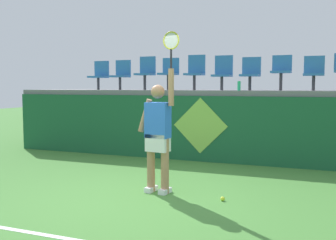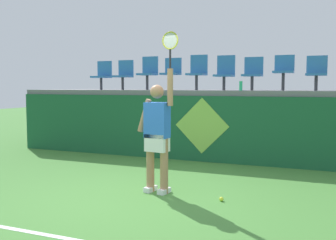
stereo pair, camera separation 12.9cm
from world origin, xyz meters
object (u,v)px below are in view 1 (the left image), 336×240
(tennis_ball, at_px, (223,199))
(stadium_chair_5, at_px, (223,72))
(tennis_player, at_px, (158,132))
(stadium_chair_1, at_px, (121,74))
(stadium_chair_4, at_px, (195,71))
(stadium_chair_0, at_px, (100,74))
(stadium_chair_6, at_px, (251,72))
(water_bottle, at_px, (239,86))
(stadium_chair_7, at_px, (281,70))
(stadium_chair_3, at_px, (169,72))
(stadium_chair_2, at_px, (146,71))
(stadium_chair_8, at_px, (314,71))

(tennis_ball, distance_m, stadium_chair_5, 4.32)
(tennis_player, xyz_separation_m, stadium_chair_1, (-2.60, 3.62, 1.07))
(stadium_chair_4, bearing_deg, stadium_chair_5, 0.13)
(stadium_chair_0, height_order, stadium_chair_6, same)
(tennis_ball, relative_size, stadium_chair_1, 0.08)
(tennis_ball, bearing_deg, stadium_chair_4, 113.53)
(water_bottle, height_order, stadium_chair_1, stadium_chair_1)
(stadium_chair_0, height_order, stadium_chair_4, stadium_chair_4)
(water_bottle, relative_size, stadium_chair_1, 0.26)
(stadium_chair_4, bearing_deg, tennis_ball, -66.47)
(stadium_chair_6, relative_size, stadium_chair_7, 0.97)
(stadium_chair_1, bearing_deg, stadium_chair_0, 179.97)
(tennis_player, xyz_separation_m, stadium_chair_7, (1.54, 3.61, 1.11))
(stadium_chair_4, xyz_separation_m, stadium_chair_7, (2.06, -0.01, -0.01))
(stadium_chair_3, bearing_deg, stadium_chair_2, 179.46)
(tennis_ball, relative_size, stadium_chair_5, 0.08)
(stadium_chair_3, distance_m, stadium_chair_5, 1.39)
(stadium_chair_0, distance_m, stadium_chair_4, 2.74)
(stadium_chair_3, height_order, stadium_chair_7, stadium_chair_3)
(stadium_chair_1, xyz_separation_m, stadium_chair_8, (4.83, -0.00, -0.01))
(stadium_chair_5, distance_m, stadium_chair_6, 0.67)
(stadium_chair_0, xyz_separation_m, stadium_chair_7, (4.80, -0.01, 0.05))
(stadium_chair_7, bearing_deg, stadium_chair_1, 179.91)
(stadium_chair_1, bearing_deg, tennis_ball, -45.12)
(tennis_player, distance_m, stadium_chair_2, 4.23)
(tennis_player, height_order, stadium_chair_8, tennis_player)
(stadium_chair_6, bearing_deg, stadium_chair_3, -179.90)
(stadium_chair_1, bearing_deg, tennis_player, -54.31)
(stadium_chair_2, xyz_separation_m, stadium_chair_8, (4.11, -0.00, -0.06))
(stadium_chair_3, bearing_deg, stadium_chair_5, 0.41)
(tennis_player, height_order, stadium_chair_0, tennis_player)
(stadium_chair_3, distance_m, stadium_chair_4, 0.69)
(water_bottle, xyz_separation_m, stadium_chair_8, (1.54, 0.65, 0.32))
(tennis_player, xyz_separation_m, water_bottle, (0.70, 2.97, 0.74))
(water_bottle, distance_m, stadium_chair_1, 3.37)
(stadium_chair_6, bearing_deg, tennis_ball, -86.15)
(stadium_chair_0, relative_size, stadium_chair_4, 0.90)
(stadium_chair_4, relative_size, stadium_chair_7, 1.08)
(tennis_player, xyz_separation_m, stadium_chair_3, (-1.22, 3.61, 1.10))
(stadium_chair_0, relative_size, stadium_chair_3, 0.96)
(water_bottle, xyz_separation_m, stadium_chair_0, (-3.96, 0.65, 0.32))
(stadium_chair_4, distance_m, stadium_chair_5, 0.69)
(stadium_chair_7, bearing_deg, stadium_chair_0, 179.92)
(stadium_chair_5, xyz_separation_m, stadium_chair_6, (0.67, -0.01, -0.02))
(water_bottle, bearing_deg, tennis_ball, -82.75)
(stadium_chair_5, distance_m, stadium_chair_7, 1.37)
(stadium_chair_4, bearing_deg, stadium_chair_2, -179.91)
(stadium_chair_2, bearing_deg, stadium_chair_0, -179.92)
(stadium_chair_2, height_order, stadium_chair_5, stadium_chair_2)
(stadium_chair_2, bearing_deg, stadium_chair_6, -0.05)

